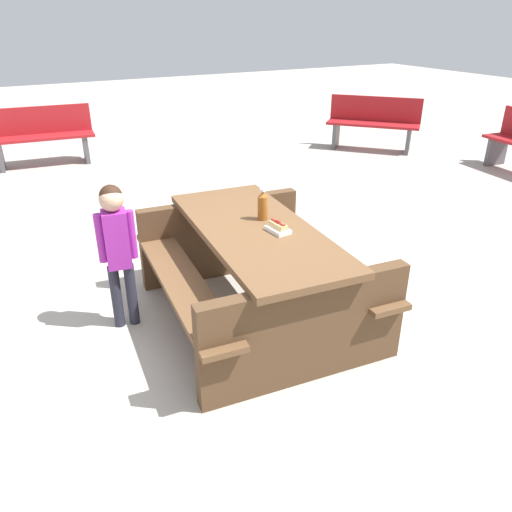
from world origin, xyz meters
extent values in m
plane|color=#ADA599|center=(0.00, 0.00, 0.00)|extent=(30.00, 30.00, 0.00)
cube|color=brown|center=(0.00, 0.00, 0.72)|extent=(1.86, 0.93, 0.05)
cube|color=brown|center=(0.05, 0.56, 0.43)|extent=(1.82, 0.45, 0.04)
cube|color=brown|center=(-0.05, -0.56, 0.43)|extent=(1.82, 0.45, 0.04)
cube|color=#4D3520|center=(0.78, -0.07, 0.35)|extent=(0.23, 1.40, 0.70)
cube|color=#4D3520|center=(-0.78, 0.07, 0.35)|extent=(0.23, 1.40, 0.70)
cylinder|color=brown|center=(-0.11, 0.12, 0.84)|extent=(0.07, 0.07, 0.18)
cone|color=brown|center=(-0.11, 0.12, 0.95)|extent=(0.07, 0.07, 0.04)
cylinder|color=silver|center=(-0.11, 0.12, 0.97)|extent=(0.04, 0.04, 0.02)
cube|color=white|center=(0.14, 0.10, 0.77)|extent=(0.19, 0.13, 0.03)
cube|color=#D8B272|center=(0.14, 0.10, 0.80)|extent=(0.15, 0.07, 0.04)
cylinder|color=maroon|center=(0.14, 0.10, 0.82)|extent=(0.14, 0.04, 0.03)
ellipsoid|color=maroon|center=(0.14, 0.10, 0.83)|extent=(0.07, 0.03, 0.01)
cylinder|color=#262633|center=(-0.38, -0.84, 0.25)|extent=(0.08, 0.08, 0.49)
cylinder|color=#262633|center=(-0.39, -0.95, 0.25)|extent=(0.08, 0.08, 0.49)
cube|color=purple|center=(-0.38, -0.90, 0.70)|extent=(0.18, 0.19, 0.42)
cylinder|color=purple|center=(-0.37, -0.80, 0.72)|extent=(0.06, 0.06, 0.35)
cylinder|color=purple|center=(-0.40, -1.00, 0.72)|extent=(0.06, 0.06, 0.35)
sphere|color=tan|center=(-0.38, -0.90, 0.99)|extent=(0.16, 0.16, 0.16)
sphere|color=#331E14|center=(-0.40, -0.90, 1.01)|extent=(0.16, 0.16, 0.16)
cube|color=maroon|center=(-3.60, 4.17, 0.43)|extent=(1.38, 1.30, 0.04)
cube|color=maroon|center=(-3.72, 4.30, 0.65)|extent=(1.14, 1.04, 0.40)
cube|color=#4C4C51|center=(-4.04, 3.76, 0.21)|extent=(0.29, 0.31, 0.41)
cube|color=#4C4C51|center=(-3.15, 4.57, 0.21)|extent=(0.29, 0.31, 0.41)
cube|color=#4C4C51|center=(-1.99, 5.23, 0.21)|extent=(0.10, 0.36, 0.41)
cube|color=maroon|center=(-5.22, -0.79, 0.43)|extent=(0.55, 1.53, 0.04)
cube|color=maroon|center=(-5.40, -0.78, 0.65)|extent=(0.19, 1.50, 0.40)
cube|color=#4C4C51|center=(-5.28, -1.39, 0.21)|extent=(0.36, 0.10, 0.41)
cube|color=#4C4C51|center=(-5.16, -0.20, 0.21)|extent=(0.36, 0.10, 0.41)
camera|label=1|loc=(2.88, -1.57, 2.14)|focal=35.27mm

